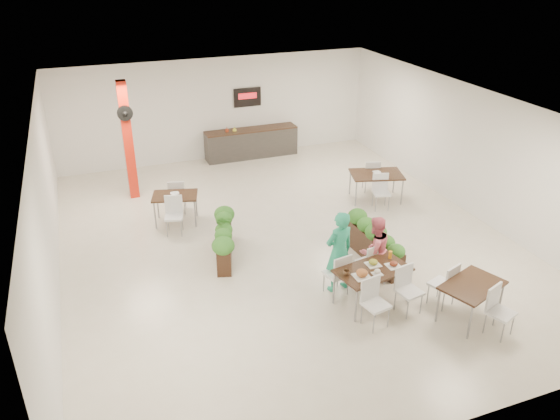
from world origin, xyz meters
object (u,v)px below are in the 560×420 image
object	(u,v)px
diner_woman	(374,250)
side_table_a	(175,200)
red_column	(128,140)
side_table_c	(472,290)
service_counter	(251,142)
planter_right	(375,241)
diner_man	(339,252)
side_table_b	(376,177)
planter_left	(224,236)
main_table	(372,275)

from	to	relation	value
diner_woman	side_table_a	distance (m)	5.21
red_column	side_table_c	bearing A→B (deg)	-56.82
red_column	side_table_a	distance (m)	2.36
service_counter	planter_right	size ratio (longest dim) A/B	1.55
side_table_c	diner_man	bearing A→B (deg)	116.18
planter_right	red_column	bearing A→B (deg)	129.73
planter_right	side_table_c	bearing A→B (deg)	-75.52
service_counter	planter_right	distance (m)	7.25
planter_right	side_table_b	distance (m)	3.32
planter_left	service_counter	bearing A→B (deg)	66.70
diner_man	planter_right	xyz separation A→B (m)	(1.21, 0.67, -0.36)
diner_man	planter_right	world-z (taller)	diner_man
planter_right	side_table_b	world-z (taller)	planter_right
side_table_c	side_table_a	bearing A→B (deg)	106.09
red_column	main_table	xyz separation A→B (m)	(3.64, -6.70, -1.01)
planter_left	planter_right	size ratio (longest dim) A/B	0.95
red_column	side_table_c	world-z (taller)	red_column
main_table	planter_right	size ratio (longest dim) A/B	0.94
diner_man	side_table_c	xyz separation A→B (m)	(1.84, -1.74, -0.24)
side_table_c	planter_left	bearing A→B (deg)	113.14
diner_man	planter_left	xyz separation A→B (m)	(-1.77, 2.06, -0.35)
planter_right	side_table_c	size ratio (longest dim) A/B	1.16
diner_woman	side_table_b	xyz separation A→B (m)	(2.07, 3.54, -0.09)
service_counter	main_table	bearing A→B (deg)	-92.37
side_table_b	main_table	bearing A→B (deg)	-104.75
service_counter	main_table	world-z (taller)	service_counter
diner_man	side_table_c	distance (m)	2.54
diner_woman	main_table	bearing A→B (deg)	47.83
service_counter	planter_left	size ratio (longest dim) A/B	1.64
diner_man	diner_woman	bearing A→B (deg)	169.73
main_table	diner_woman	world-z (taller)	diner_woman
diner_man	red_column	bearing A→B (deg)	-71.98
red_column	planter_right	size ratio (longest dim) A/B	1.66
side_table_a	red_column	bearing A→B (deg)	127.09
main_table	planter_left	distance (m)	3.47
service_counter	diner_woman	world-z (taller)	service_counter
planter_right	planter_left	bearing A→B (deg)	155.05
side_table_a	side_table_b	xyz separation A→B (m)	(5.33, -0.53, 0.02)
diner_woman	side_table_b	size ratio (longest dim) A/B	0.87
service_counter	side_table_c	bearing A→B (deg)	-83.56
service_counter	side_table_a	xyz separation A→B (m)	(-3.21, -3.84, 0.13)
planter_right	side_table_a	world-z (taller)	planter_right
diner_woman	side_table_a	bearing A→B (deg)	-61.55
service_counter	main_table	xyz separation A→B (m)	(-0.35, -8.56, 0.14)
diner_woman	planter_right	world-z (taller)	diner_woman
main_table	diner_man	xyz separation A→B (m)	(-0.39, 0.66, 0.22)
red_column	planter_right	xyz separation A→B (m)	(4.47, -5.38, -1.14)
diner_woman	side_table_a	world-z (taller)	diner_woman
diner_woman	planter_left	bearing A→B (deg)	-48.93
planter_left	side_table_b	xyz separation A→B (m)	(4.64, 1.48, 0.14)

